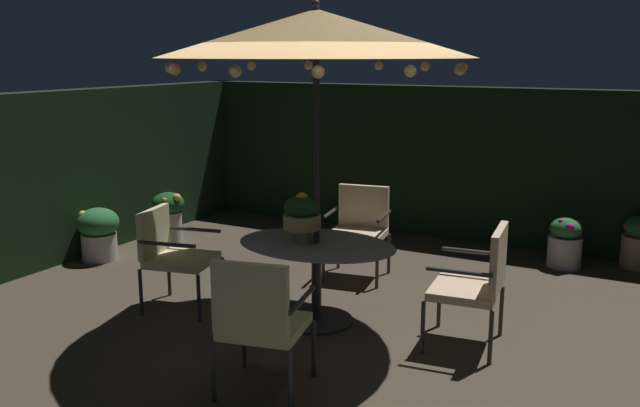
{
  "coord_description": "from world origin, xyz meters",
  "views": [
    {
      "loc": [
        2.7,
        -4.94,
        2.42
      ],
      "look_at": [
        -0.15,
        0.32,
        1.1
      ],
      "focal_mm": 38.46,
      "sensor_mm": 36.0,
      "label": 1
    }
  ],
  "objects_px": {
    "patio_dining_table": "(316,263)",
    "potted_plant_back_left": "(640,242)",
    "patio_chair_north": "(259,317)",
    "patio_chair_northeast": "(478,278)",
    "patio_umbrella": "(316,34)",
    "potted_plant_back_right": "(99,232)",
    "patio_chair_east": "(360,224)",
    "centerpiece_planter": "(302,214)",
    "potted_plant_back_center": "(169,214)",
    "potted_plant_right_near": "(565,242)",
    "patio_chair_southeast": "(172,250)"
  },
  "relations": [
    {
      "from": "patio_chair_northeast",
      "to": "potted_plant_right_near",
      "type": "height_order",
      "value": "patio_chair_northeast"
    },
    {
      "from": "patio_dining_table",
      "to": "patio_chair_southeast",
      "type": "xyz_separation_m",
      "value": [
        -1.4,
        -0.33,
        0.01
      ]
    },
    {
      "from": "patio_umbrella",
      "to": "patio_chair_east",
      "type": "relative_size",
      "value": 2.89
    },
    {
      "from": "patio_chair_north",
      "to": "patio_chair_northeast",
      "type": "height_order",
      "value": "patio_chair_north"
    },
    {
      "from": "patio_umbrella",
      "to": "patio_chair_north",
      "type": "bearing_deg",
      "value": -77.43
    },
    {
      "from": "potted_plant_back_left",
      "to": "potted_plant_right_near",
      "type": "bearing_deg",
      "value": -152.47
    },
    {
      "from": "centerpiece_planter",
      "to": "potted_plant_back_right",
      "type": "height_order",
      "value": "centerpiece_planter"
    },
    {
      "from": "potted_plant_right_near",
      "to": "patio_chair_southeast",
      "type": "bearing_deg",
      "value": -134.71
    },
    {
      "from": "patio_dining_table",
      "to": "potted_plant_back_left",
      "type": "distance_m",
      "value": 4.06
    },
    {
      "from": "patio_umbrella",
      "to": "potted_plant_back_center",
      "type": "bearing_deg",
      "value": 153.9
    },
    {
      "from": "patio_chair_north",
      "to": "patio_chair_northeast",
      "type": "distance_m",
      "value": 1.93
    },
    {
      "from": "patio_chair_north",
      "to": "potted_plant_back_left",
      "type": "distance_m",
      "value": 5.11
    },
    {
      "from": "patio_chair_northeast",
      "to": "patio_chair_east",
      "type": "relative_size",
      "value": 1.05
    },
    {
      "from": "patio_dining_table",
      "to": "patio_chair_northeast",
      "type": "distance_m",
      "value": 1.44
    },
    {
      "from": "patio_chair_northeast",
      "to": "potted_plant_right_near",
      "type": "relative_size",
      "value": 1.77
    },
    {
      "from": "patio_chair_east",
      "to": "patio_chair_north",
      "type": "bearing_deg",
      "value": -78.95
    },
    {
      "from": "patio_chair_east",
      "to": "potted_plant_back_right",
      "type": "height_order",
      "value": "patio_chair_east"
    },
    {
      "from": "patio_chair_southeast",
      "to": "potted_plant_right_near",
      "type": "xyz_separation_m",
      "value": [
        3.12,
        3.15,
        -0.27
      ]
    },
    {
      "from": "patio_chair_east",
      "to": "potted_plant_right_near",
      "type": "bearing_deg",
      "value": 35.73
    },
    {
      "from": "patio_chair_northeast",
      "to": "patio_chair_southeast",
      "type": "bearing_deg",
      "value": -170.22
    },
    {
      "from": "patio_chair_east",
      "to": "potted_plant_back_center",
      "type": "height_order",
      "value": "patio_chair_east"
    },
    {
      "from": "patio_dining_table",
      "to": "potted_plant_back_right",
      "type": "distance_m",
      "value": 3.25
    },
    {
      "from": "potted_plant_back_right",
      "to": "patio_dining_table",
      "type": "bearing_deg",
      "value": -8.23
    },
    {
      "from": "centerpiece_planter",
      "to": "potted_plant_back_center",
      "type": "bearing_deg",
      "value": 152.35
    },
    {
      "from": "patio_chair_north",
      "to": "potted_plant_right_near",
      "type": "relative_size",
      "value": 1.78
    },
    {
      "from": "patio_chair_east",
      "to": "patio_chair_southeast",
      "type": "bearing_deg",
      "value": -123.72
    },
    {
      "from": "patio_umbrella",
      "to": "potted_plant_back_right",
      "type": "bearing_deg",
      "value": 171.77
    },
    {
      "from": "patio_chair_east",
      "to": "potted_plant_back_left",
      "type": "xyz_separation_m",
      "value": [
        2.71,
        1.8,
        -0.28
      ]
    },
    {
      "from": "patio_chair_southeast",
      "to": "potted_plant_back_center",
      "type": "bearing_deg",
      "value": 131.66
    },
    {
      "from": "patio_dining_table",
      "to": "potted_plant_back_center",
      "type": "height_order",
      "value": "patio_dining_table"
    },
    {
      "from": "patio_chair_northeast",
      "to": "potted_plant_back_center",
      "type": "bearing_deg",
      "value": 163.57
    },
    {
      "from": "patio_chair_north",
      "to": "patio_umbrella",
      "type": "bearing_deg",
      "value": 102.57
    },
    {
      "from": "patio_chair_northeast",
      "to": "patio_chair_southeast",
      "type": "xyz_separation_m",
      "value": [
        -2.84,
        -0.49,
        -0.03
      ]
    },
    {
      "from": "centerpiece_planter",
      "to": "patio_chair_east",
      "type": "distance_m",
      "value": 1.52
    },
    {
      "from": "centerpiece_planter",
      "to": "patio_chair_north",
      "type": "relative_size",
      "value": 0.44
    },
    {
      "from": "potted_plant_back_right",
      "to": "centerpiece_planter",
      "type": "bearing_deg",
      "value": -9.22
    },
    {
      "from": "potted_plant_back_right",
      "to": "patio_chair_north",
      "type": "bearing_deg",
      "value": -28.02
    },
    {
      "from": "patio_chair_north",
      "to": "patio_dining_table",
      "type": "bearing_deg",
      "value": 102.57
    },
    {
      "from": "centerpiece_planter",
      "to": "patio_chair_east",
      "type": "xyz_separation_m",
      "value": [
        -0.11,
        1.45,
        -0.43
      ]
    },
    {
      "from": "centerpiece_planter",
      "to": "potted_plant_back_center",
      "type": "height_order",
      "value": "centerpiece_planter"
    },
    {
      "from": "patio_umbrella",
      "to": "centerpiece_planter",
      "type": "distance_m",
      "value": 1.57
    },
    {
      "from": "potted_plant_back_center",
      "to": "potted_plant_back_left",
      "type": "bearing_deg",
      "value": 17.69
    },
    {
      "from": "patio_chair_east",
      "to": "potted_plant_back_left",
      "type": "distance_m",
      "value": 3.26
    },
    {
      "from": "patio_dining_table",
      "to": "potted_plant_back_left",
      "type": "relative_size",
      "value": 2.46
    },
    {
      "from": "centerpiece_planter",
      "to": "potted_plant_back_right",
      "type": "xyz_separation_m",
      "value": [
        -3.09,
        0.5,
        -0.67
      ]
    },
    {
      "from": "centerpiece_planter",
      "to": "patio_chair_north",
      "type": "distance_m",
      "value": 1.5
    },
    {
      "from": "patio_chair_northeast",
      "to": "patio_chair_east",
      "type": "distance_m",
      "value": 2.09
    },
    {
      "from": "potted_plant_back_right",
      "to": "potted_plant_back_center",
      "type": "relative_size",
      "value": 0.95
    },
    {
      "from": "patio_chair_north",
      "to": "potted_plant_back_center",
      "type": "distance_m",
      "value": 4.4
    },
    {
      "from": "potted_plant_right_near",
      "to": "potted_plant_back_center",
      "type": "height_order",
      "value": "potted_plant_back_center"
    }
  ]
}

